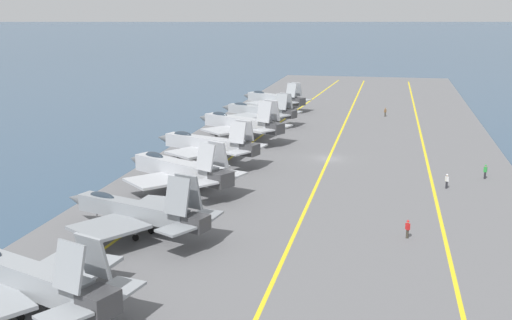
{
  "coord_description": "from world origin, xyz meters",
  "views": [
    {
      "loc": [
        -86.2,
        -8.2,
        20.59
      ],
      "look_at": [
        -13.24,
        7.42,
        2.9
      ],
      "focal_mm": 45.0,
      "sensor_mm": 36.0,
      "label": 1
    }
  ],
  "objects_px": {
    "parked_jet_sixth": "(259,111)",
    "parked_jet_fifth": "(239,123)",
    "parked_jet_third": "(177,169)",
    "crew_white_vest": "(447,180)",
    "parked_jet_second": "(137,211)",
    "crew_brown_vest": "(385,112)",
    "crew_red_vest": "(408,228)",
    "parked_jet_seventh": "(273,99)",
    "parked_jet_fourth": "(207,144)",
    "crew_green_vest": "(485,171)",
    "parked_jet_nearest": "(26,278)"
  },
  "relations": [
    {
      "from": "parked_jet_fourth",
      "to": "crew_white_vest",
      "type": "height_order",
      "value": "parked_jet_fourth"
    },
    {
      "from": "crew_green_vest",
      "to": "crew_white_vest",
      "type": "height_order",
      "value": "crew_green_vest"
    },
    {
      "from": "parked_jet_sixth",
      "to": "crew_brown_vest",
      "type": "distance_m",
      "value": 25.55
    },
    {
      "from": "parked_jet_second",
      "to": "crew_green_vest",
      "type": "relative_size",
      "value": 9.13
    },
    {
      "from": "crew_red_vest",
      "to": "crew_white_vest",
      "type": "relative_size",
      "value": 0.99
    },
    {
      "from": "parked_jet_nearest",
      "to": "parked_jet_fourth",
      "type": "height_order",
      "value": "parked_jet_nearest"
    },
    {
      "from": "parked_jet_fifth",
      "to": "crew_brown_vest",
      "type": "relative_size",
      "value": 9.76
    },
    {
      "from": "parked_jet_sixth",
      "to": "parked_jet_fifth",
      "type": "bearing_deg",
      "value": -179.67
    },
    {
      "from": "parked_jet_seventh",
      "to": "parked_jet_third",
      "type": "bearing_deg",
      "value": -179.67
    },
    {
      "from": "parked_jet_fifth",
      "to": "crew_brown_vest",
      "type": "distance_m",
      "value": 35.65
    },
    {
      "from": "parked_jet_fourth",
      "to": "parked_jet_seventh",
      "type": "height_order",
      "value": "parked_jet_fourth"
    },
    {
      "from": "parked_jet_second",
      "to": "parked_jet_fifth",
      "type": "bearing_deg",
      "value": 1.32
    },
    {
      "from": "parked_jet_second",
      "to": "parked_jet_nearest",
      "type": "bearing_deg",
      "value": 173.77
    },
    {
      "from": "crew_green_vest",
      "to": "parked_jet_nearest",
      "type": "bearing_deg",
      "value": 140.74
    },
    {
      "from": "parked_jet_third",
      "to": "crew_red_vest",
      "type": "xyz_separation_m",
      "value": [
        -10.45,
        -25.26,
        -1.56
      ]
    },
    {
      "from": "parked_jet_fourth",
      "to": "parked_jet_sixth",
      "type": "relative_size",
      "value": 1.03
    },
    {
      "from": "parked_jet_seventh",
      "to": "crew_green_vest",
      "type": "relative_size",
      "value": 8.71
    },
    {
      "from": "parked_jet_seventh",
      "to": "parked_jet_second",
      "type": "bearing_deg",
      "value": -178.8
    },
    {
      "from": "parked_jet_fifth",
      "to": "parked_jet_sixth",
      "type": "distance_m",
      "value": 15.15
    },
    {
      "from": "parked_jet_sixth",
      "to": "crew_white_vest",
      "type": "height_order",
      "value": "parked_jet_sixth"
    },
    {
      "from": "parked_jet_third",
      "to": "parked_jet_sixth",
      "type": "distance_m",
      "value": 44.14
    },
    {
      "from": "parked_jet_second",
      "to": "parked_jet_seventh",
      "type": "distance_m",
      "value": 75.73
    },
    {
      "from": "parked_jet_fifth",
      "to": "crew_brown_vest",
      "type": "xyz_separation_m",
      "value": [
        28.07,
        -21.91,
        -1.81
      ]
    },
    {
      "from": "parked_jet_fourth",
      "to": "crew_red_vest",
      "type": "height_order",
      "value": "parked_jet_fourth"
    },
    {
      "from": "parked_jet_third",
      "to": "parked_jet_fourth",
      "type": "relative_size",
      "value": 0.98
    },
    {
      "from": "crew_brown_vest",
      "to": "crew_green_vest",
      "type": "xyz_separation_m",
      "value": [
        -44.34,
        -12.66,
        0.03
      ]
    },
    {
      "from": "parked_jet_fifth",
      "to": "parked_jet_nearest",
      "type": "bearing_deg",
      "value": 179.36
    },
    {
      "from": "crew_brown_vest",
      "to": "crew_red_vest",
      "type": "relative_size",
      "value": 1.0
    },
    {
      "from": "parked_jet_third",
      "to": "parked_jet_sixth",
      "type": "bearing_deg",
      "value": -0.18
    },
    {
      "from": "parked_jet_sixth",
      "to": "crew_white_vest",
      "type": "xyz_separation_m",
      "value": [
        -36.87,
        -29.78,
        -1.4
      ]
    },
    {
      "from": "parked_jet_fourth",
      "to": "parked_jet_fifth",
      "type": "xyz_separation_m",
      "value": [
        15.64,
        -0.69,
        0.1
      ]
    },
    {
      "from": "parked_jet_fourth",
      "to": "parked_jet_sixth",
      "type": "height_order",
      "value": "parked_jet_fourth"
    },
    {
      "from": "parked_jet_nearest",
      "to": "crew_brown_vest",
      "type": "xyz_separation_m",
      "value": [
        87.46,
        -22.57,
        -1.44
      ]
    },
    {
      "from": "parked_jet_nearest",
      "to": "crew_white_vest",
      "type": "relative_size",
      "value": 9.74
    },
    {
      "from": "parked_jet_second",
      "to": "parked_jet_seventh",
      "type": "xyz_separation_m",
      "value": [
        75.72,
        1.59,
        -0.1
      ]
    },
    {
      "from": "parked_jet_third",
      "to": "crew_green_vest",
      "type": "bearing_deg",
      "value": -69.92
    },
    {
      "from": "crew_brown_vest",
      "to": "parked_jet_sixth",
      "type": "bearing_deg",
      "value": 120.43
    },
    {
      "from": "parked_jet_fourth",
      "to": "crew_red_vest",
      "type": "bearing_deg",
      "value": -132.78
    },
    {
      "from": "parked_jet_seventh",
      "to": "crew_green_vest",
      "type": "bearing_deg",
      "value": -143.79
    },
    {
      "from": "parked_jet_fourth",
      "to": "crew_brown_vest",
      "type": "height_order",
      "value": "parked_jet_fourth"
    },
    {
      "from": "parked_jet_sixth",
      "to": "crew_brown_vest",
      "type": "relative_size",
      "value": 9.23
    },
    {
      "from": "parked_jet_second",
      "to": "parked_jet_third",
      "type": "bearing_deg",
      "value": 4.74
    },
    {
      "from": "parked_jet_third",
      "to": "crew_white_vest",
      "type": "xyz_separation_m",
      "value": [
        7.27,
        -29.92,
        -1.55
      ]
    },
    {
      "from": "parked_jet_fourth",
      "to": "parked_jet_fifth",
      "type": "height_order",
      "value": "parked_jet_fifth"
    },
    {
      "from": "parked_jet_nearest",
      "to": "crew_green_vest",
      "type": "bearing_deg",
      "value": -39.26
    },
    {
      "from": "parked_jet_nearest",
      "to": "parked_jet_seventh",
      "type": "bearing_deg",
      "value": -0.06
    },
    {
      "from": "parked_jet_third",
      "to": "crew_white_vest",
      "type": "relative_size",
      "value": 9.22
    },
    {
      "from": "parked_jet_sixth",
      "to": "crew_brown_vest",
      "type": "bearing_deg",
      "value": -59.57
    },
    {
      "from": "parked_jet_sixth",
      "to": "crew_red_vest",
      "type": "relative_size",
      "value": 9.25
    },
    {
      "from": "parked_jet_sixth",
      "to": "parked_jet_seventh",
      "type": "height_order",
      "value": "parked_jet_seventh"
    }
  ]
}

